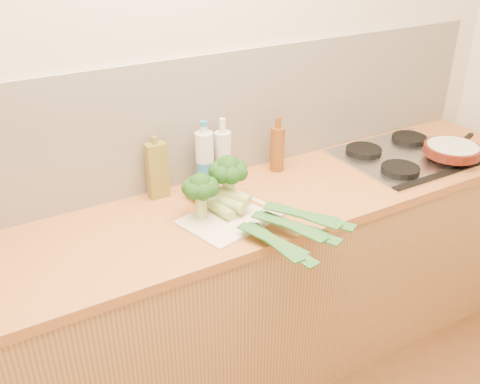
% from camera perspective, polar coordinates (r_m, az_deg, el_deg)
% --- Properties ---
extents(room_shell, '(3.50, 3.50, 3.50)m').
position_cam_1_polar(room_shell, '(2.22, -6.39, 7.20)').
color(room_shell, beige).
rests_on(room_shell, ground).
extents(counter, '(3.20, 0.62, 0.90)m').
position_cam_1_polar(counter, '(2.35, -2.47, -11.65)').
color(counter, tan).
rests_on(counter, ground).
extents(gas_hob, '(0.58, 0.50, 0.04)m').
position_cam_1_polar(gas_hob, '(2.66, 17.22, 3.74)').
color(gas_hob, silver).
rests_on(gas_hob, counter).
extents(chopping_board, '(0.41, 0.34, 0.01)m').
position_cam_1_polar(chopping_board, '(2.04, -1.00, -2.80)').
color(chopping_board, silver).
rests_on(chopping_board, counter).
extents(broccoli_left, '(0.14, 0.14, 0.18)m').
position_cam_1_polar(broccoli_left, '(1.98, -4.24, 0.45)').
color(broccoli_left, '#A4B96C').
rests_on(broccoli_left, chopping_board).
extents(broccoli_right, '(0.15, 0.15, 0.21)m').
position_cam_1_polar(broccoli_right, '(2.07, -1.24, 2.22)').
color(broccoli_right, '#A4B96C').
rests_on(broccoli_right, chopping_board).
extents(leek_front, '(0.19, 0.70, 0.04)m').
position_cam_1_polar(leek_front, '(2.01, -1.08, -2.47)').
color(leek_front, white).
rests_on(leek_front, chopping_board).
extents(leek_mid, '(0.29, 0.58, 0.04)m').
position_cam_1_polar(leek_mid, '(2.00, 0.98, -1.99)').
color(leek_mid, white).
rests_on(leek_mid, chopping_board).
extents(leek_back, '(0.38, 0.61, 0.04)m').
position_cam_1_polar(leek_back, '(2.03, 1.04, -0.89)').
color(leek_back, white).
rests_on(leek_back, chopping_board).
extents(skillet, '(0.37, 0.26, 0.04)m').
position_cam_1_polar(skillet, '(2.68, 21.72, 4.25)').
color(skillet, '#53180D').
rests_on(skillet, gas_hob).
extents(oil_tin, '(0.08, 0.05, 0.26)m').
position_cam_1_polar(oil_tin, '(2.18, -8.83, 2.34)').
color(oil_tin, olive).
rests_on(oil_tin, counter).
extents(glass_bottle, '(0.07, 0.07, 0.29)m').
position_cam_1_polar(glass_bottle, '(2.26, -1.82, 3.76)').
color(glass_bottle, silver).
rests_on(glass_bottle, counter).
extents(amber_bottle, '(0.06, 0.06, 0.25)m').
position_cam_1_polar(amber_bottle, '(2.39, 4.00, 4.70)').
color(amber_bottle, brown).
rests_on(amber_bottle, counter).
extents(water_bottle, '(0.08, 0.08, 0.28)m').
position_cam_1_polar(water_bottle, '(2.23, -3.77, 3.19)').
color(water_bottle, silver).
rests_on(water_bottle, counter).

